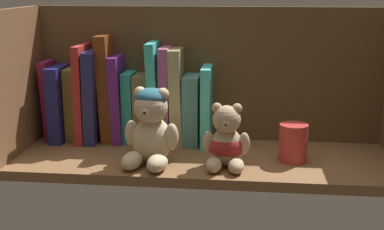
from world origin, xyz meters
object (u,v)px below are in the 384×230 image
book_1 (63,101)px  book_12 (192,108)px  book_3 (87,91)px  book_13 (206,104)px  book_6 (120,98)px  teddy_bear_smaller (226,142)px  book_4 (97,94)px  pillar_candle (293,143)px  book_11 (178,95)px  book_5 (108,88)px  teddy_bear_larger (151,128)px  book_8 (144,107)px  book_7 (131,106)px  book_10 (167,94)px  book_2 (77,103)px  book_9 (157,91)px  book_0 (52,99)px

book_1 → book_12: (29.68, 0.00, -0.83)cm
book_3 → book_13: bearing=0.0°
book_6 → teddy_bear_smaller: bearing=-32.8°
book_4 → pillar_candle: bearing=-14.6°
book_11 → book_5: bearing=180.0°
book_6 → teddy_bear_smaller: size_ratio=1.53×
teddy_bear_larger → book_8: bearing=105.7°
book_7 → book_10: 8.71cm
book_5 → teddy_bear_smaller: book_5 is taller
book_3 → pillar_candle: (45.55, -11.25, -7.02)cm
teddy_bear_larger → teddy_bear_smaller: teddy_bear_larger is taller
book_1 → book_13: book_13 is taller
book_6 → book_11: bearing=0.0°
book_13 → book_2: bearing=180.0°
book_3 → book_6: size_ratio=1.13×
book_1 → book_9: (21.69, 0.00, 2.75)cm
book_10 → teddy_bear_larger: 16.25cm
book_7 → teddy_bear_larger: book_7 is taller
book_6 → book_11: 13.24cm
book_1 → book_7: book_1 is taller
book_8 → book_3: bearing=180.0°
book_0 → book_1: 2.64cm
book_10 → teddy_bear_larger: bearing=-92.4°
book_1 → book_9: 21.86cm
book_5 → pillar_candle: book_5 is taller
book_1 → teddy_bear_larger: (23.26, -15.88, -1.21)cm
pillar_candle → book_1: bearing=167.6°
book_5 → book_12: (18.99, 0.00, -4.23)cm
book_2 → book_3: book_3 is taller
book_10 → book_13: 8.90cm
teddy_bear_smaller → book_2: bearing=155.5°
book_3 → book_8: (13.22, 0.00, -3.24)cm
book_10 → book_13: book_10 is taller
book_4 → pillar_candle: (43.22, -11.25, -6.38)cm
book_2 → pillar_candle: (48.05, -11.25, -4.33)cm
book_12 → book_7: bearing=180.0°
book_11 → teddy_bear_larger: book_11 is taller
book_12 → pillar_candle: (21.43, -11.25, -3.81)cm
book_1 → book_6: (13.29, 0.00, 1.16)cm
book_9 → book_10: 2.32cm
book_1 → book_10: size_ratio=0.80×
teddy_bear_smaller → book_6: bearing=147.2°
book_2 → book_6: (10.23, 0.00, 1.47)cm
book_9 → book_12: 8.75cm
book_3 → book_0: bearing=180.0°
book_2 → book_6: 10.33cm
book_8 → book_9: size_ratio=0.68×
book_3 → book_7: (10.13, 0.00, -3.01)cm
book_0 → book_4: book_4 is taller
book_4 → teddy_bear_larger: size_ratio=1.34×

